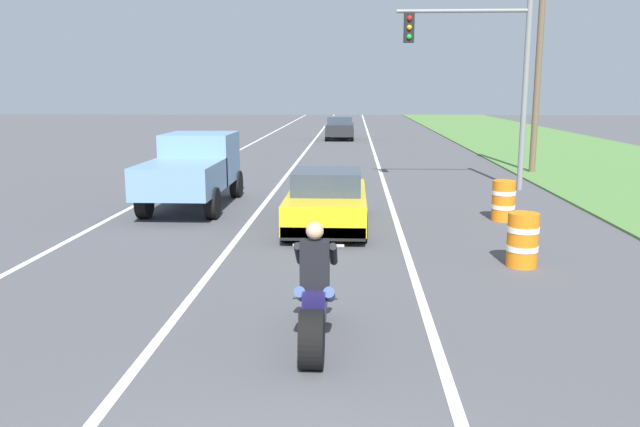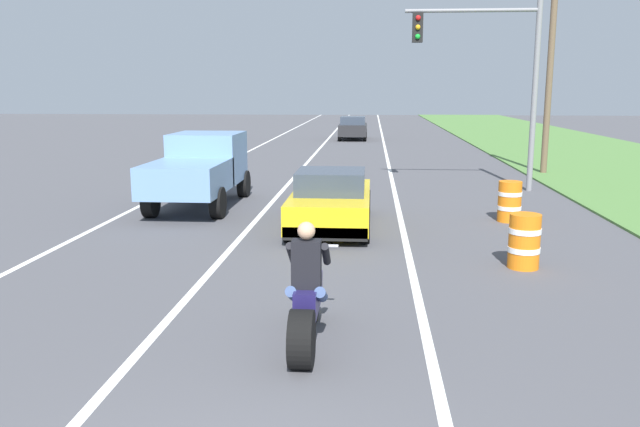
% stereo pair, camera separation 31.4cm
% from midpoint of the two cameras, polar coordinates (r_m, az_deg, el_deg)
% --- Properties ---
extents(lane_stripe_left_solid, '(0.14, 120.00, 0.01)m').
position_cam_midpoint_polar(lane_stripe_left_solid, '(24.55, -11.90, 3.19)').
color(lane_stripe_left_solid, white).
rests_on(lane_stripe_left_solid, ground).
extents(lane_stripe_right_solid, '(0.14, 120.00, 0.01)m').
position_cam_midpoint_polar(lane_stripe_right_solid, '(23.75, 5.17, 3.13)').
color(lane_stripe_right_solid, white).
rests_on(lane_stripe_right_solid, ground).
extents(lane_stripe_centre_dashed, '(0.14, 120.00, 0.01)m').
position_cam_midpoint_polar(lane_stripe_centre_dashed, '(23.88, -3.51, 3.19)').
color(lane_stripe_centre_dashed, white).
rests_on(lane_stripe_centre_dashed, ground).
extents(motorcycle_with_rider, '(0.70, 2.21, 1.62)m').
position_cam_midpoint_polar(motorcycle_with_rider, '(8.11, -1.58, -7.88)').
color(motorcycle_with_rider, black).
rests_on(motorcycle_with_rider, ground).
extents(sports_car_yellow, '(1.84, 4.30, 1.37)m').
position_cam_midpoint_polar(sports_car_yellow, '(15.15, 0.04, 1.13)').
color(sports_car_yellow, yellow).
rests_on(sports_car_yellow, ground).
extents(pickup_truck_left_lane_light_blue, '(2.02, 4.80, 1.98)m').
position_cam_midpoint_polar(pickup_truck_left_lane_light_blue, '(18.06, -11.67, 4.02)').
color(pickup_truck_left_lane_light_blue, '#6B93C6').
rests_on(pickup_truck_left_lane_light_blue, ground).
extents(traffic_light_mast_near, '(4.18, 0.34, 6.00)m').
position_cam_midpoint_polar(traffic_light_mast_near, '(21.37, 14.06, 12.65)').
color(traffic_light_mast_near, gray).
rests_on(traffic_light_mast_near, ground).
extents(utility_pole_roadside, '(0.24, 0.24, 7.25)m').
position_cam_midpoint_polar(utility_pole_roadside, '(26.18, 18.37, 11.30)').
color(utility_pole_roadside, brown).
rests_on(utility_pole_roadside, ground).
extents(construction_barrel_nearest, '(0.58, 0.58, 1.00)m').
position_cam_midpoint_polar(construction_barrel_nearest, '(12.31, 16.79, -2.23)').
color(construction_barrel_nearest, orange).
rests_on(construction_barrel_nearest, ground).
extents(construction_barrel_mid, '(0.58, 0.58, 1.00)m').
position_cam_midpoint_polar(construction_barrel_mid, '(16.53, 15.40, 1.12)').
color(construction_barrel_mid, orange).
rests_on(construction_barrel_mid, ground).
extents(distant_car_far_ahead, '(1.80, 4.00, 1.50)m').
position_cam_midpoint_polar(distant_car_far_ahead, '(42.15, 1.56, 7.61)').
color(distant_car_far_ahead, '#262628').
rests_on(distant_car_far_ahead, ground).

